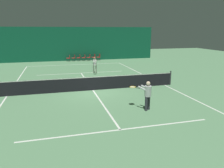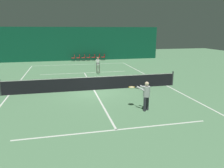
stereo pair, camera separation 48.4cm
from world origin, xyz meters
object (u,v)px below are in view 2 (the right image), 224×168
courtside_chair_4 (94,57)px  courtside_chair_5 (99,57)px  tennis_net (94,83)px  courtside_chair_6 (104,57)px  courtside_chair_3 (89,57)px  courtside_chair_0 (74,57)px  player_near (146,94)px  player_far (98,64)px  courtside_chair_2 (84,57)px  courtside_chair_1 (79,57)px

courtside_chair_4 → courtside_chair_5: size_ratio=1.00×
tennis_net → courtside_chair_6: 15.49m
tennis_net → courtside_chair_3: (1.52, 15.08, -0.03)m
courtside_chair_3 → courtside_chair_6: size_ratio=1.00×
courtside_chair_0 → player_near: bearing=7.4°
player_far → courtside_chair_2: bearing=-167.1°
tennis_net → player_far: (1.31, 6.18, 0.38)m
tennis_net → courtside_chair_4: tennis_net is taller
tennis_net → courtside_chair_4: bearing=81.7°
player_near → courtside_chair_4: 19.59m
tennis_net → courtside_chair_0: size_ratio=14.29×
courtside_chair_2 → courtside_chair_5: same height
courtside_chair_4 → courtside_chair_0: bearing=-90.0°
courtside_chair_0 → courtside_chair_1: size_ratio=1.00×
courtside_chair_2 → courtside_chair_3: 0.68m
player_near → courtside_chair_5: 19.61m
player_far → courtside_chair_0: (-1.83, 8.90, -0.41)m
courtside_chair_1 → courtside_chair_2: same height
courtside_chair_1 → courtside_chair_5: bearing=90.0°
courtside_chair_2 → courtside_chair_6: size_ratio=1.00×
courtside_chair_6 → courtside_chair_4: bearing=-90.0°
courtside_chair_4 → courtside_chair_6: bearing=90.0°
tennis_net → courtside_chair_2: size_ratio=14.29×
tennis_net → player_near: bearing=-65.9°
courtside_chair_1 → courtside_chair_4: same height
courtside_chair_2 → courtside_chair_3: same height
courtside_chair_1 → courtside_chair_3: bearing=90.0°
player_far → courtside_chair_2: (-0.47, 8.90, -0.41)m
player_far → courtside_chair_2: 8.92m
tennis_net → courtside_chair_3: size_ratio=14.29×
courtside_chair_5 → player_far: bearing=-10.0°
courtside_chair_2 → courtside_chair_0: bearing=-90.0°
courtside_chair_4 → courtside_chair_3: bearing=-90.0°
courtside_chair_4 → courtside_chair_6: (1.36, 0.00, 0.00)m
tennis_net → courtside_chair_4: (2.20, 15.08, -0.03)m
player_near → courtside_chair_2: size_ratio=1.83×
courtside_chair_2 → tennis_net: bearing=-3.2°
tennis_net → player_near: player_near is taller
player_near → player_far: size_ratio=1.00×
player_far → courtside_chair_1: player_far is taller
courtside_chair_4 → courtside_chair_6: 1.36m
courtside_chair_2 → courtside_chair_5: size_ratio=1.00×
player_near → courtside_chair_4: (0.18, 19.58, -0.41)m
player_near → courtside_chair_0: (-2.54, 19.58, -0.41)m
player_far → courtside_chair_3: (0.21, 8.90, -0.41)m
tennis_net → courtside_chair_5: (2.88, 15.08, -0.03)m
courtside_chair_6 → courtside_chair_0: bearing=-90.0°
tennis_net → player_near: (2.02, -4.51, 0.38)m
courtside_chair_0 → courtside_chair_4: (2.72, 0.00, 0.00)m
tennis_net → courtside_chair_3: bearing=84.2°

